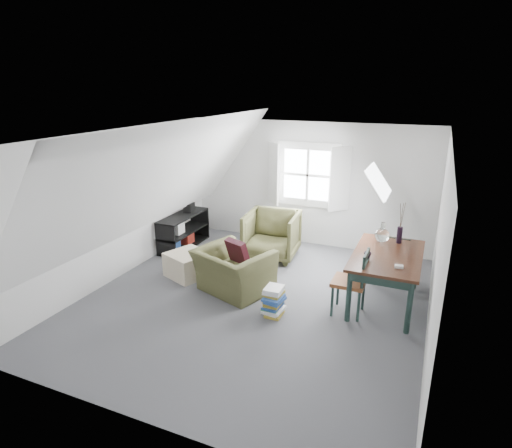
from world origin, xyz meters
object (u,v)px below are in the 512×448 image
at_px(ottoman, 188,264).
at_px(dining_chair_near, 352,281).
at_px(magazine_stack, 274,301).
at_px(armchair_near, 234,291).
at_px(dining_chair_far, 398,258).
at_px(armchair_far, 271,256).
at_px(dining_table, 387,261).
at_px(media_shelf, 183,233).

bearing_deg(ottoman, dining_chair_near, -3.62).
bearing_deg(dining_chair_near, magazine_stack, -82.15).
xyz_separation_m(armchair_near, dining_chair_far, (2.37, 1.42, 0.43)).
bearing_deg(magazine_stack, dining_chair_far, 50.77).
height_order(armchair_near, armchair_far, armchair_far).
distance_m(armchair_far, ottoman, 1.73).
relative_size(dining_table, magazine_stack, 3.81).
height_order(armchair_near, ottoman, ottoman).
distance_m(dining_table, dining_chair_far, 0.93).
bearing_deg(dining_chair_near, media_shelf, -127.16).
bearing_deg(armchair_near, magazine_stack, 172.28).
bearing_deg(media_shelf, armchair_far, 12.06).
xyz_separation_m(dining_table, dining_chair_near, (-0.41, -0.50, -0.19)).
relative_size(dining_chair_near, magazine_stack, 2.32).
bearing_deg(armchair_far, ottoman, -132.08).
bearing_deg(armchair_near, ottoman, 6.80).
distance_m(armchair_far, dining_chair_near, 2.45).
height_order(dining_table, media_shelf, dining_table).
xyz_separation_m(armchair_far, magazine_stack, (0.82, -2.03, 0.21)).
xyz_separation_m(dining_table, magazine_stack, (-1.42, -0.97, -0.49)).
relative_size(armchair_near, ottoman, 1.73).
relative_size(armchair_near, armchair_far, 1.11).
xyz_separation_m(dining_table, media_shelf, (-4.09, 0.82, -0.40)).
relative_size(armchair_far, ottoman, 1.55).
bearing_deg(media_shelf, ottoman, -48.95).
distance_m(armchair_near, dining_chair_near, 1.93).
relative_size(ottoman, dining_chair_near, 0.64).
relative_size(dining_chair_far, dining_chair_near, 0.84).
distance_m(dining_table, dining_chair_near, 0.67).
xyz_separation_m(ottoman, media_shelf, (-0.83, 1.14, 0.09)).
distance_m(dining_chair_far, dining_chair_near, 1.47).
bearing_deg(dining_chair_far, dining_table, 94.53).
bearing_deg(armchair_far, armchair_near, -96.70).
relative_size(armchair_far, dining_table, 0.61).
distance_m(dining_chair_far, media_shelf, 4.19).
height_order(ottoman, dining_table, dining_table).
height_order(ottoman, magazine_stack, magazine_stack).
xyz_separation_m(dining_chair_far, magazine_stack, (-1.51, -1.85, -0.22)).
bearing_deg(media_shelf, dining_chair_far, 5.70).
bearing_deg(media_shelf, magazine_stack, -28.99).
xyz_separation_m(armchair_near, armchair_far, (0.03, 1.59, 0.00)).
bearing_deg(dining_chair_far, armchair_far, 6.58).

